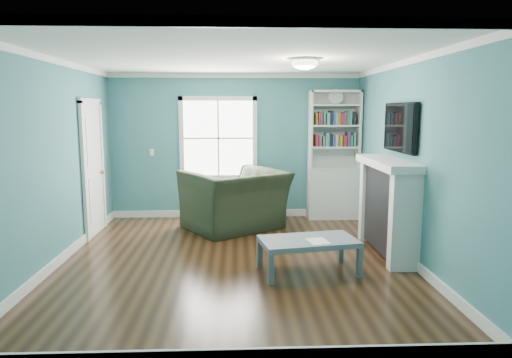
{
  "coord_description": "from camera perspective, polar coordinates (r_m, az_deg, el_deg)",
  "views": [
    {
      "loc": [
        0.03,
        -5.79,
        1.95
      ],
      "look_at": [
        0.29,
        0.4,
        1.02
      ],
      "focal_mm": 32.0,
      "sensor_mm": 36.0,
      "label": 1
    }
  ],
  "objects": [
    {
      "name": "floor",
      "position": [
        6.11,
        -2.64,
        -10.05
      ],
      "size": [
        5.0,
        5.0,
        0.0
      ],
      "primitive_type": "plane",
      "color": "black",
      "rests_on": "ground"
    },
    {
      "name": "bookshelf",
      "position": [
        8.33,
        9.63,
        1.39
      ],
      "size": [
        0.9,
        0.35,
        2.31
      ],
      "color": "silver",
      "rests_on": "ground"
    },
    {
      "name": "recliner",
      "position": [
        7.5,
        -2.63,
        -1.4
      ],
      "size": [
        1.77,
        1.63,
        1.3
      ],
      "primitive_type": "imported",
      "rotation": [
        0.0,
        0.0,
        -2.56
      ],
      "color": "#222D1C",
      "rests_on": "ground"
    },
    {
      "name": "window",
      "position": [
        8.29,
        -4.73,
        5.1
      ],
      "size": [
        1.4,
        0.06,
        1.5
      ],
      "color": "white",
      "rests_on": "room_walls"
    },
    {
      "name": "light_switch",
      "position": [
        8.45,
        -12.89,
        3.28
      ],
      "size": [
        0.08,
        0.01,
        0.12
      ],
      "primitive_type": "cube",
      "color": "white",
      "rests_on": "room_walls"
    },
    {
      "name": "door",
      "position": [
        7.58,
        -19.71,
        1.44
      ],
      "size": [
        0.12,
        0.98,
        2.17
      ],
      "color": "silver",
      "rests_on": "ground"
    },
    {
      "name": "tv",
      "position": [
        6.37,
        17.57,
        6.17
      ],
      "size": [
        0.06,
        1.1,
        0.65
      ],
      "primitive_type": "cube",
      "color": "black",
      "rests_on": "fireplace"
    },
    {
      "name": "room_walls",
      "position": [
        5.8,
        -2.75,
        4.93
      ],
      "size": [
        5.0,
        5.0,
        5.0
      ],
      "color": "#3A7879",
      "rests_on": "ground"
    },
    {
      "name": "trim",
      "position": [
        5.83,
        -2.73,
        1.55
      ],
      "size": [
        4.5,
        5.0,
        2.6
      ],
      "color": "white",
      "rests_on": "ground"
    },
    {
      "name": "coffee_table",
      "position": [
        5.59,
        6.58,
        -7.99
      ],
      "size": [
        1.24,
        0.82,
        0.42
      ],
      "rotation": [
        0.0,
        0.0,
        0.18
      ],
      "color": "#4E585E",
      "rests_on": "ground"
    },
    {
      "name": "ceiling_fixture",
      "position": [
        5.98,
        6.12,
        14.29
      ],
      "size": [
        0.38,
        0.38,
        0.15
      ],
      "color": "white",
      "rests_on": "room_walls"
    },
    {
      "name": "fireplace",
      "position": [
        6.46,
        16.13,
        -3.49
      ],
      "size": [
        0.44,
        1.58,
        1.3
      ],
      "color": "black",
      "rests_on": "ground"
    },
    {
      "name": "paper_sheet",
      "position": [
        5.49,
        7.75,
        -7.7
      ],
      "size": [
        0.28,
        0.32,
        0.0
      ],
      "primitive_type": "cube",
      "rotation": [
        0.0,
        0.0,
        0.21
      ],
      "color": "white",
      "rests_on": "coffee_table"
    }
  ]
}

